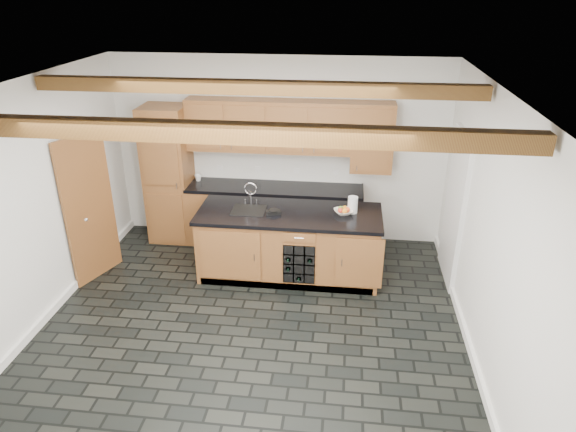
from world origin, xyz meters
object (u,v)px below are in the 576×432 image
island (290,244)px  fruit_bowl (343,212)px  paper_towel (353,205)px  kitchen_scale (274,212)px

island → fruit_bowl: (0.71, 0.05, 0.50)m
fruit_bowl → paper_towel: 0.15m
fruit_bowl → island: bearing=-175.9°
island → paper_towel: 1.02m
fruit_bowl → paper_towel: size_ratio=1.09×
kitchen_scale → island: bearing=0.2°
island → kitchen_scale: (-0.21, -0.06, 0.49)m
kitchen_scale → paper_towel: size_ratio=0.96×
kitchen_scale → fruit_bowl: same height
kitchen_scale → fruit_bowl: (0.92, 0.11, 0.00)m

